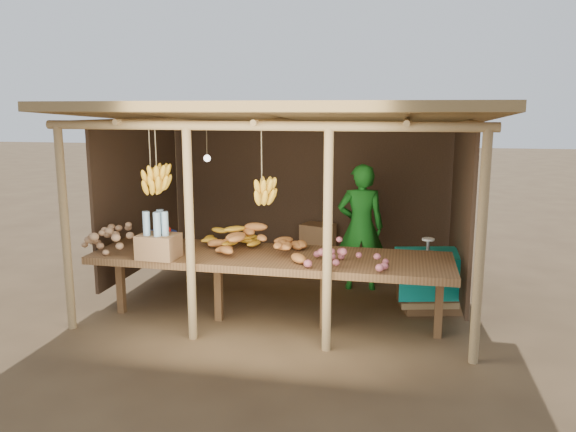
# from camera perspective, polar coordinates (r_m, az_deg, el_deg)

# --- Properties ---
(ground) EXTENTS (60.00, 60.00, 0.00)m
(ground) POSITION_cam_1_polar(r_m,az_deg,el_deg) (7.24, 0.00, -8.19)
(ground) COLOR brown
(ground) RESTS_ON ground
(stall_structure) EXTENTS (4.70, 3.50, 2.43)m
(stall_structure) POSITION_cam_1_polar(r_m,az_deg,el_deg) (6.90, -0.40, 7.18)
(stall_structure) COLOR #A78556
(stall_structure) RESTS_ON ground
(counter) EXTENTS (3.90, 1.05, 0.80)m
(counter) POSITION_cam_1_polar(r_m,az_deg,el_deg) (6.13, -1.82, -4.49)
(counter) COLOR brown
(counter) RESTS_ON ground
(potato_heap) EXTENTS (0.99, 0.80, 0.36)m
(potato_heap) POSITION_cam_1_polar(r_m,az_deg,el_deg) (6.49, -17.16, -1.91)
(potato_heap) COLOR tan
(potato_heap) RESTS_ON counter
(sweet_potato_heap) EXTENTS (1.28, 1.05, 0.36)m
(sweet_potato_heap) POSITION_cam_1_polar(r_m,az_deg,el_deg) (6.12, -3.40, -2.19)
(sweet_potato_heap) COLOR #BC6D30
(sweet_potato_heap) RESTS_ON counter
(onion_heap) EXTENTS (0.90, 0.70, 0.36)m
(onion_heap) POSITION_cam_1_polar(r_m,az_deg,el_deg) (5.65, 6.10, -3.37)
(onion_heap) COLOR #A5505A
(onion_heap) RESTS_ON counter
(banana_pile) EXTENTS (0.75, 0.58, 0.35)m
(banana_pile) POSITION_cam_1_polar(r_m,az_deg,el_deg) (6.48, -5.80, -1.55)
(banana_pile) COLOR gold
(banana_pile) RESTS_ON counter
(tomato_basin) EXTENTS (0.38, 0.38, 0.20)m
(tomato_basin) POSITION_cam_1_polar(r_m,az_deg,el_deg) (6.78, -12.80, -2.02)
(tomato_basin) COLOR navy
(tomato_basin) RESTS_ON counter
(bottle_box) EXTENTS (0.42, 0.34, 0.51)m
(bottle_box) POSITION_cam_1_polar(r_m,az_deg,el_deg) (6.08, -13.03, -2.39)
(bottle_box) COLOR olive
(bottle_box) RESTS_ON counter
(vendor) EXTENTS (0.66, 0.48, 1.67)m
(vendor) POSITION_cam_1_polar(r_m,az_deg,el_deg) (7.41, 7.40, -1.14)
(vendor) COLOR #176B1B
(vendor) RESTS_ON ground
(tarp_crate) EXTENTS (0.88, 0.80, 0.89)m
(tarp_crate) POSITION_cam_1_polar(r_m,az_deg,el_deg) (6.94, 14.25, -6.20)
(tarp_crate) COLOR brown
(tarp_crate) RESTS_ON ground
(carton_stack) EXTENTS (1.00, 0.47, 0.70)m
(carton_stack) POSITION_cam_1_polar(r_m,az_deg,el_deg) (8.27, 1.94, -3.54)
(carton_stack) COLOR olive
(carton_stack) RESTS_ON ground
(burlap_sacks) EXTENTS (0.80, 0.42, 0.56)m
(burlap_sacks) POSITION_cam_1_polar(r_m,az_deg,el_deg) (8.33, -5.65, -3.93)
(burlap_sacks) COLOR #422E1E
(burlap_sacks) RESTS_ON ground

